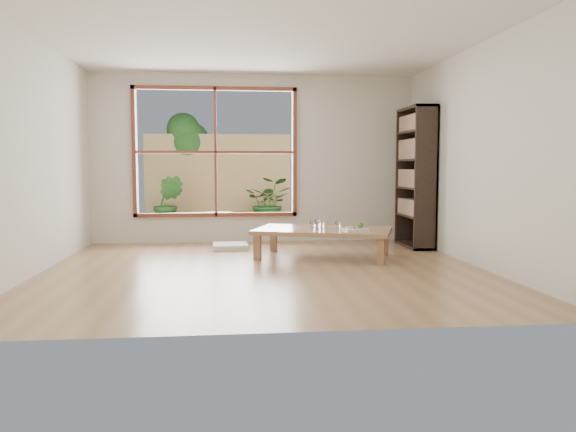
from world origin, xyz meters
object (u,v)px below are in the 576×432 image
at_px(low_table, 323,232).
at_px(bookshelf, 416,178).
at_px(garden_bench, 199,216).
at_px(food_tray, 356,228).

distance_m(low_table, bookshelf, 1.86).
height_order(low_table, garden_bench, garden_bench).
bearing_deg(low_table, garden_bench, 143.17).
bearing_deg(garden_bench, bookshelf, -41.98).
xyz_separation_m(low_table, bookshelf, (1.51, 0.84, 0.69)).
height_order(bookshelf, garden_bench, bookshelf).
relative_size(low_table, food_tray, 5.78).
relative_size(food_tray, garden_bench, 0.28).
bearing_deg(food_tray, bookshelf, 32.91).
bearing_deg(food_tray, garden_bench, 116.50).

